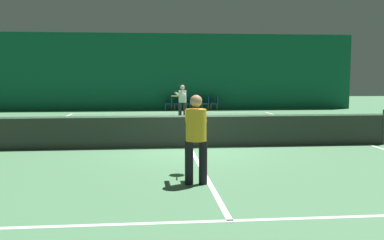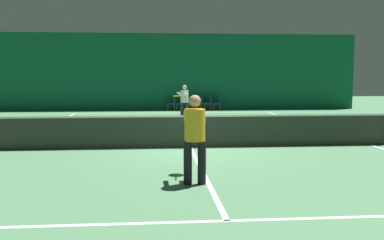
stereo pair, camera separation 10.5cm
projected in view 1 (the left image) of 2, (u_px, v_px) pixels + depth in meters
The scene contains 16 objects.
ground_plane at pixel (190, 147), 12.53m from camera, with size 60.00×60.00×0.00m, color #4C7F56.
backdrop_curtain at pixel (169, 72), 26.07m from camera, with size 23.00×0.12×4.66m.
court_line_baseline_far at pixel (171, 113), 24.31m from camera, with size 11.00×0.10×0.00m.
court_line_service_far at pixel (177, 123), 18.87m from camera, with size 8.25×0.10×0.00m.
court_line_service_near at pixel (230, 221), 6.19m from camera, with size 8.25×0.10×0.00m.
court_line_sideline_right at pixel (369, 145), 13.05m from camera, with size 0.10×23.80×0.00m.
court_line_centre at pixel (190, 147), 12.53m from camera, with size 0.10×12.80×0.00m.
tennis_net at pixel (190, 130), 12.48m from camera, with size 12.00×0.10×1.07m.
player_near at pixel (196, 132), 8.23m from camera, with size 0.46×1.40×1.73m.
player_far at pixel (182, 99), 20.66m from camera, with size 0.91×1.36×1.65m.
courtside_chair_0 at pixel (170, 103), 25.72m from camera, with size 0.44×0.44×0.84m.
courtside_chair_1 at pixel (179, 103), 25.77m from camera, with size 0.44×0.44×0.84m.
courtside_chair_2 at pixel (188, 103), 25.82m from camera, with size 0.44×0.44×0.84m.
courtside_chair_3 at pixel (197, 102), 25.87m from camera, with size 0.44×0.44×0.84m.
courtside_chair_4 at pixel (206, 102), 25.93m from camera, with size 0.44×0.44×0.84m.
courtside_chair_5 at pixel (215, 102), 25.98m from camera, with size 0.44×0.44×0.84m.
Camera 1 is at (-1.13, -12.33, 2.09)m, focal length 40.00 mm.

